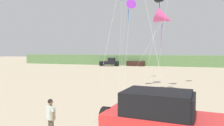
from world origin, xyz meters
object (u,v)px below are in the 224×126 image
Objects in this scene: person_watching at (51,116)px; kite_red_delta at (164,18)px; kite_blue_swept at (130,6)px; jeep at (165,122)px; distant_pickup at (110,62)px; distant_sedan at (136,64)px.

kite_red_delta is (3.58, 10.26, 5.35)m from person_watching.
kite_blue_swept is (-3.14, 1.51, 1.43)m from kite_red_delta.
jeep is 0.70× the size of kite_red_delta.
jeep is at bearing 0.13° from person_watching.
person_watching is 0.20× the size of kite_blue_swept.
distant_pickup is at bearing 111.84° from jeep.
jeep is 45.25m from distant_sedan.
distant_pickup is at bearing 112.65° from kite_blue_swept.
distant_sedan is at bearing 17.23° from distant_pickup.
kite_blue_swept is at bearing -67.35° from distant_pickup.
distant_sedan is 0.51× the size of kite_blue_swept.
kite_blue_swept reaches higher than person_watching.
person_watching is at bearing -78.78° from distant_sedan.
kite_blue_swept reaches higher than jeep.
distant_pickup is at bearing -159.66° from distant_sedan.
kite_red_delta is at bearing -25.71° from kite_blue_swept.
jeep is at bearing -68.16° from distant_pickup.
person_watching is at bearing -109.23° from kite_red_delta.
jeep is 2.95× the size of person_watching.
jeep is 1.02× the size of distant_pickup.
person_watching is 0.34× the size of distant_pickup.
jeep is 45.32m from distant_pickup.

